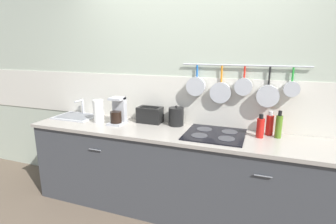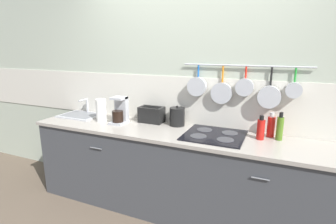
# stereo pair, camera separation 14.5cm
# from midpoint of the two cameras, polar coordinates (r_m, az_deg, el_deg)

# --- Properties ---
(ground_plane) EXTENTS (12.00, 12.00, 0.00)m
(ground_plane) POSITION_cam_midpoint_polar(r_m,az_deg,el_deg) (3.03, 3.81, -20.75)
(ground_plane) COLOR brown
(wall_back) EXTENTS (7.20, 0.16, 2.60)m
(wall_back) POSITION_cam_midpoint_polar(r_m,az_deg,el_deg) (2.86, 6.69, 4.81)
(wall_back) COLOR #B2BCA8
(wall_back) RESTS_ON ground_plane
(cabinet_base) EXTENTS (3.23, 0.60, 0.86)m
(cabinet_base) POSITION_cam_midpoint_polar(r_m,az_deg,el_deg) (2.81, 3.95, -13.49)
(cabinet_base) COLOR #3F4247
(cabinet_base) RESTS_ON ground_plane
(countertop) EXTENTS (3.27, 0.62, 0.03)m
(countertop) POSITION_cam_midpoint_polar(r_m,az_deg,el_deg) (2.63, 4.11, -4.78)
(countertop) COLOR #A59E93
(countertop) RESTS_ON cabinet_base
(sink_basin) EXTENTS (0.48, 0.36, 0.20)m
(sink_basin) POSITION_cam_midpoint_polar(r_m,az_deg,el_deg) (3.39, -17.25, -0.52)
(sink_basin) COLOR #B7BABF
(sink_basin) RESTS_ON countertop
(paper_towel_roll) EXTENTS (0.12, 0.12, 0.26)m
(paper_towel_roll) POSITION_cam_midpoint_polar(r_m,az_deg,el_deg) (3.05, -13.02, 0.35)
(paper_towel_roll) COLOR white
(paper_towel_roll) RESTS_ON countertop
(coffee_maker) EXTENTS (0.16, 0.19, 0.30)m
(coffee_maker) POSITION_cam_midpoint_polar(r_m,az_deg,el_deg) (2.95, -9.06, -0.04)
(coffee_maker) COLOR #B7BABF
(coffee_maker) RESTS_ON countertop
(toaster) EXTENTS (0.29, 0.16, 0.18)m
(toaster) POSITION_cam_midpoint_polar(r_m,az_deg,el_deg) (2.95, -2.20, -0.57)
(toaster) COLOR black
(toaster) RESTS_ON countertop
(kettle) EXTENTS (0.16, 0.16, 0.22)m
(kettle) POSITION_cam_midpoint_polar(r_m,az_deg,el_deg) (2.83, 3.48, -1.02)
(kettle) COLOR black
(kettle) RESTS_ON countertop
(cooktop) EXTENTS (0.56, 0.53, 0.01)m
(cooktop) POSITION_cam_midpoint_polar(r_m,az_deg,el_deg) (2.57, 11.66, -4.96)
(cooktop) COLOR black
(cooktop) RESTS_ON countertop
(bottle_cooking_wine) EXTENTS (0.07, 0.07, 0.22)m
(bottle_cooking_wine) POSITION_cam_midpoint_polar(r_m,az_deg,el_deg) (2.57, 21.08, -3.47)
(bottle_cooking_wine) COLOR red
(bottle_cooking_wine) RESTS_ON countertop
(bottle_olive_oil) EXTENTS (0.07, 0.07, 0.24)m
(bottle_olive_oil) POSITION_cam_midpoint_polar(r_m,az_deg,el_deg) (2.67, 22.97, -2.87)
(bottle_olive_oil) COLOR red
(bottle_olive_oil) RESTS_ON countertop
(bottle_hot_sauce) EXTENTS (0.06, 0.06, 0.26)m
(bottle_hot_sauce) POSITION_cam_midpoint_polar(r_m,az_deg,el_deg) (2.61, 24.65, -3.17)
(bottle_hot_sauce) COLOR #4C721E
(bottle_hot_sauce) RESTS_ON countertop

